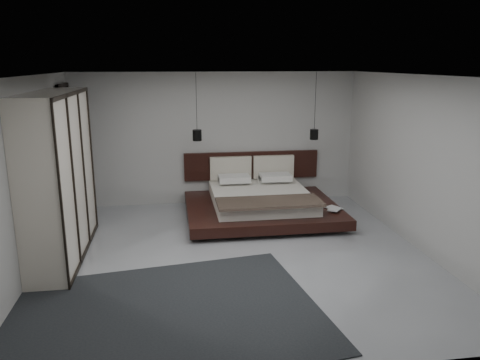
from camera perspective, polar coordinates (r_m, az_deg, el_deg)
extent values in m
plane|color=#989BA0|center=(7.55, -0.44, -9.14)|extent=(6.00, 6.00, 0.00)
plane|color=white|center=(6.94, -0.48, 12.62)|extent=(6.00, 6.00, 0.00)
plane|color=#ADADAB|center=(10.04, -2.86, 5.05)|extent=(6.00, 0.00, 6.00)
plane|color=#ADADAB|center=(4.29, 5.21, -7.60)|extent=(6.00, 0.00, 6.00)
plane|color=#ADADAB|center=(7.33, -24.35, 0.39)|extent=(0.00, 6.00, 6.00)
plane|color=#ADADAB|center=(8.09, 21.10, 1.89)|extent=(0.00, 6.00, 6.00)
cube|color=black|center=(9.67, -20.21, 3.24)|extent=(0.05, 0.90, 2.60)
cube|color=black|center=(9.27, 2.67, -4.38)|extent=(2.30, 1.89, 0.08)
cube|color=black|center=(9.22, 2.68, -3.58)|extent=(2.93, 2.41, 0.19)
cube|color=silver|center=(9.29, 2.54, -2.10)|extent=(1.89, 2.09, 0.23)
cube|color=black|center=(8.48, 3.60, -2.71)|extent=(1.91, 0.73, 0.05)
cube|color=silver|center=(9.94, -0.83, 0.05)|extent=(0.65, 0.42, 0.13)
cube|color=silver|center=(10.10, 4.13, 0.23)|extent=(0.65, 0.42, 0.13)
cube|color=silver|center=(9.79, -0.71, 0.19)|extent=(0.65, 0.42, 0.13)
cube|color=silver|center=(9.94, 4.32, 0.37)|extent=(0.65, 0.42, 0.13)
cube|color=black|center=(10.21, 1.42, 1.81)|extent=(2.93, 0.08, 0.60)
cube|color=beige|center=(10.06, -1.14, 1.45)|extent=(0.89, 0.10, 0.50)
cube|color=beige|center=(10.22, 4.11, 1.62)|extent=(0.89, 0.10, 0.50)
imported|color=#99724C|center=(9.02, 10.88, -3.52)|extent=(0.34, 0.37, 0.03)
imported|color=#99724C|center=(8.98, 10.83, -3.44)|extent=(0.33, 0.34, 0.02)
cylinder|color=black|center=(9.29, -5.34, 9.51)|extent=(0.01, 0.01, 1.11)
cylinder|color=black|center=(9.37, -5.25, 5.45)|extent=(0.18, 0.18, 0.22)
cylinder|color=#FFE0B2|center=(9.38, -5.24, 4.88)|extent=(0.13, 0.13, 0.01)
cylinder|color=black|center=(9.73, 9.17, 9.48)|extent=(0.01, 0.01, 1.15)
cylinder|color=black|center=(9.80, 9.02, 5.51)|extent=(0.17, 0.17, 0.21)
cylinder|color=#FFE0B2|center=(9.82, 9.00, 4.99)|extent=(0.13, 0.13, 0.01)
cube|color=silver|center=(7.70, -21.27, 0.39)|extent=(0.59, 2.57, 2.57)
cube|color=black|center=(7.46, -19.79, 9.88)|extent=(0.03, 2.57, 0.06)
cube|color=black|center=(8.01, -18.29, -8.26)|extent=(0.03, 2.57, 0.06)
cube|color=black|center=(6.42, -21.00, -2.20)|extent=(0.03, 0.05, 2.57)
cube|color=black|center=(7.23, -19.60, -0.31)|extent=(0.03, 0.05, 2.57)
cube|color=black|center=(8.04, -18.49, 1.19)|extent=(0.03, 0.05, 2.57)
cube|color=black|center=(8.87, -17.58, 2.42)|extent=(0.03, 0.05, 2.57)
cube|color=black|center=(5.97, -9.97, -16.01)|extent=(4.27, 3.31, 0.02)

